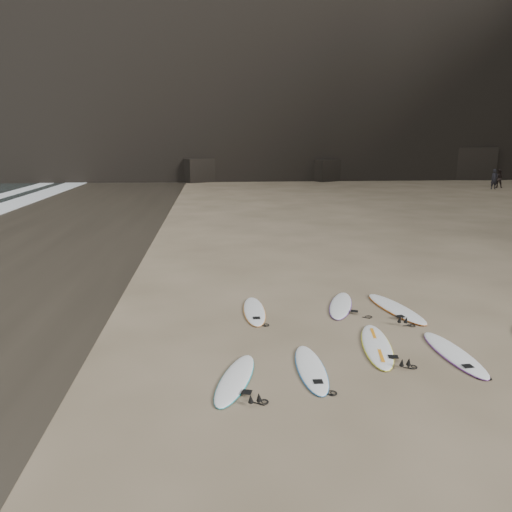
{
  "coord_description": "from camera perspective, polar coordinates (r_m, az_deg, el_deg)",
  "views": [
    {
      "loc": [
        -4.16,
        -10.26,
        4.73
      ],
      "look_at": [
        -3.0,
        3.2,
        1.5
      ],
      "focal_mm": 35.0,
      "sensor_mm": 36.0,
      "label": 1
    }
  ],
  "objects": [
    {
      "name": "ground",
      "position": [
        12.04,
        16.0,
        -10.25
      ],
      "size": [
        240.0,
        240.0,
        0.0
      ],
      "primitive_type": "plane",
      "color": "#897559",
      "rests_on": "ground"
    },
    {
      "name": "surfboard_0",
      "position": [
        10.23,
        -2.38,
        -13.84
      ],
      "size": [
        1.2,
        2.35,
        0.08
      ],
      "primitive_type": "ellipsoid",
      "rotation": [
        0.0,
        0.0,
        -0.3
      ],
      "color": "white",
      "rests_on": "ground"
    },
    {
      "name": "surfboard_1",
      "position": [
        10.7,
        6.31,
        -12.63
      ],
      "size": [
        0.59,
        2.33,
        0.08
      ],
      "primitive_type": "ellipsoid",
      "rotation": [
        0.0,
        0.0,
        -0.02
      ],
      "color": "white",
      "rests_on": "ground"
    },
    {
      "name": "surfboard_2",
      "position": [
        12.03,
        13.65,
        -9.88
      ],
      "size": [
        1.07,
        2.66,
        0.09
      ],
      "primitive_type": "ellipsoid",
      "rotation": [
        0.0,
        0.0,
        -0.18
      ],
      "color": "white",
      "rests_on": "ground"
    },
    {
      "name": "surfboard_3",
      "position": [
        12.12,
        21.68,
        -10.3
      ],
      "size": [
        0.77,
        2.55,
        0.09
      ],
      "primitive_type": "ellipsoid",
      "rotation": [
        0.0,
        0.0,
        0.07
      ],
      "color": "white",
      "rests_on": "ground"
    },
    {
      "name": "surfboard_5",
      "position": [
        13.9,
        -0.2,
        -6.26
      ],
      "size": [
        0.59,
        2.37,
        0.09
      ],
      "primitive_type": "ellipsoid",
      "rotation": [
        0.0,
        0.0,
        -0.01
      ],
      "color": "white",
      "rests_on": "ground"
    },
    {
      "name": "surfboard_6",
      "position": [
        14.56,
        9.65,
        -5.53
      ],
      "size": [
        1.33,
        2.48,
        0.09
      ],
      "primitive_type": "ellipsoid",
      "rotation": [
        0.0,
        0.0,
        -0.33
      ],
      "color": "white",
      "rests_on": "ground"
    },
    {
      "name": "surfboard_7",
      "position": [
        14.61,
        15.69,
        -5.76
      ],
      "size": [
        1.23,
        2.8,
        0.1
      ],
      "primitive_type": "ellipsoid",
      "rotation": [
        0.0,
        0.0,
        0.22
      ],
      "color": "white",
      "rests_on": "ground"
    },
    {
      "name": "person_a",
      "position": [
        51.7,
        25.58,
        7.92
      ],
      "size": [
        0.69,
        0.47,
        1.84
      ],
      "primitive_type": "imported",
      "rotation": [
        0.0,
        0.0,
        0.04
      ],
      "color": "black",
      "rests_on": "ground"
    },
    {
      "name": "person_b",
      "position": [
        53.38,
        25.97,
        7.97
      ],
      "size": [
        1.05,
        0.96,
        1.75
      ],
      "primitive_type": "imported",
      "rotation": [
        0.0,
        0.0,
        2.69
      ],
      "color": "black",
      "rests_on": "ground"
    }
  ]
}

